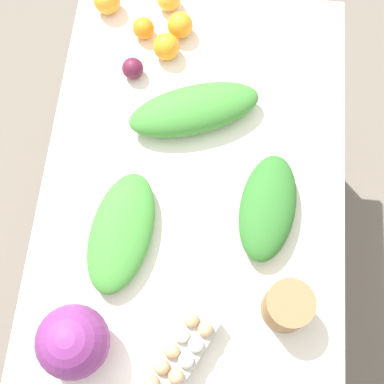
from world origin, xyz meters
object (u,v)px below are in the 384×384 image
egg_carton (179,356)px  greens_bunch_scallion (268,207)px  orange_0 (143,28)px  orange_3 (180,25)px  paper_bag (287,306)px  orange_4 (166,47)px  greens_bunch_kale (194,109)px  orange_1 (107,0)px  greens_bunch_dandelion (121,232)px  beet_root (133,68)px  cabbage_purple (73,342)px

egg_carton → greens_bunch_scallion: size_ratio=0.87×
orange_0 → orange_3: orange_3 is taller
paper_bag → orange_0: (0.80, 0.46, -0.03)m
orange_4 → greens_bunch_kale: bearing=-153.4°
egg_carton → orange_1: egg_carton is taller
greens_bunch_dandelion → beet_root: bearing=4.3°
orange_1 → orange_4: 0.25m
egg_carton → beet_root: egg_carton is taller
greens_bunch_kale → orange_1: greens_bunch_kale is taller
cabbage_purple → greens_bunch_scallion: (0.39, -0.45, -0.04)m
beet_root → orange_4: (0.08, -0.09, 0.01)m
paper_bag → greens_bunch_dandelion: 0.46m
greens_bunch_dandelion → orange_0: 0.65m
orange_0 → orange_3: size_ratio=0.84×
greens_bunch_kale → greens_bunch_dandelion: size_ratio=1.13×
greens_bunch_kale → greens_bunch_dandelion: (-0.37, 0.16, -0.01)m
greens_bunch_kale → orange_3: (0.29, 0.07, -0.01)m
paper_bag → beet_root: 0.81m
orange_3 → orange_4: 0.09m
paper_bag → orange_0: 0.92m
cabbage_purple → greens_bunch_dandelion: 0.30m
greens_bunch_dandelion → orange_3: orange_3 is taller
beet_root → orange_1: (0.23, 0.11, 0.01)m
greens_bunch_dandelion → orange_4: size_ratio=4.15×
greens_bunch_kale → greens_bunch_dandelion: greens_bunch_kale is taller
egg_carton → greens_bunch_kale: bearing=29.6°
greens_bunch_dandelion → beet_root: (0.50, 0.04, -0.01)m
orange_4 → paper_bag: bearing=-152.5°
orange_0 → orange_4: (-0.06, -0.08, 0.01)m
cabbage_purple → greens_bunch_kale: 0.70m
egg_carton → orange_1: (1.03, 0.33, 0.00)m
egg_carton → greens_bunch_dandelion: (0.30, 0.18, -0.00)m
egg_carton → cabbage_purple: bearing=115.9°
orange_4 → orange_3: bearing=-22.4°
greens_bunch_kale → orange_1: (0.36, 0.30, -0.01)m
greens_bunch_dandelion → orange_3: (0.66, -0.09, 0.00)m
cabbage_purple → greens_bunch_dandelion: cabbage_purple is taller
greens_bunch_scallion → orange_0: bearing=36.6°
greens_bunch_dandelion → beet_root: size_ratio=5.23×
greens_bunch_kale → orange_3: greens_bunch_kale is taller
greens_bunch_scallion → greens_bunch_kale: bearing=39.2°
orange_4 → orange_0: bearing=50.3°
orange_0 → orange_4: orange_4 is taller
orange_1 → cabbage_purple: bearing=-175.6°
egg_carton → orange_3: 0.96m
cabbage_purple → orange_0: cabbage_purple is taller
greens_bunch_scallion → orange_3: greens_bunch_scallion is taller
egg_carton → orange_1: 1.08m
egg_carton → orange_1: bearing=45.2°
paper_bag → orange_0: size_ratio=1.80×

